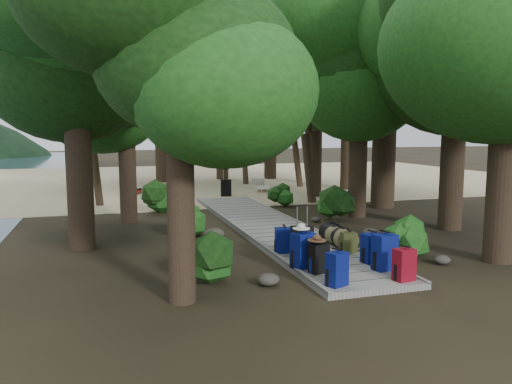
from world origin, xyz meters
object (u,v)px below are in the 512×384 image
object	(u,v)px
backpack_right_c	(372,247)
backpack_right_d	(349,241)
backpack_left_a	(337,267)
duffel_right_black	(335,234)
suitcase_on_boardwalk	(302,243)
backpack_right_a	(404,263)
duffel_right_khaki	(341,237)
sun_lounger	(263,185)
backpack_left_d	(284,239)
backpack_left_c	(303,248)
backpack_right_b	(385,250)
kayak	(137,190)
lone_suitcase_on_sand	(226,188)
backpack_left_b	(319,256)

from	to	relation	value
backpack_right_c	backpack_right_d	size ratio (longest dim) A/B	1.33
backpack_left_a	duffel_right_black	xyz separation A→B (m)	(1.41, 2.98, -0.10)
backpack_right_d	suitcase_on_boardwalk	bearing A→B (deg)	-163.79
backpack_right_a	duffel_right_khaki	world-z (taller)	backpack_right_a
sun_lounger	backpack_right_d	bearing A→B (deg)	-79.84
sun_lounger	duffel_right_khaki	bearing A→B (deg)	-79.87
backpack_left_d	suitcase_on_boardwalk	world-z (taller)	suitcase_on_boardwalk
backpack_left_c	backpack_right_a	size ratio (longest dim) A/B	1.20
backpack_right_b	duffel_right_black	world-z (taller)	backpack_right_b
kayak	backpack_right_a	bearing A→B (deg)	-52.26
backpack_right_b	backpack_right_a	bearing A→B (deg)	-102.98
backpack_left_d	duffel_right_black	world-z (taller)	backpack_left_d
backpack_right_b	kayak	distance (m)	14.60
backpack_right_c	sun_lounger	xyz separation A→B (m)	(1.81, 12.86, -0.14)
kayak	lone_suitcase_on_sand	bearing A→B (deg)	-4.88
backpack_right_d	lone_suitcase_on_sand	bearing A→B (deg)	96.87
suitcase_on_boardwalk	backpack_right_c	bearing A→B (deg)	-19.99
sun_lounger	backpack_left_a	bearing A→B (deg)	-83.73
backpack_left_d	backpack_left_c	bearing A→B (deg)	-80.57
backpack_right_a	lone_suitcase_on_sand	bearing A→B (deg)	80.81
duffel_right_black	suitcase_on_boardwalk	bearing A→B (deg)	-147.27
backpack_left_c	sun_lounger	bearing A→B (deg)	54.41
backpack_right_d	kayak	distance (m)	13.20
backpack_left_d	duffel_right_black	size ratio (longest dim) A/B	0.83
duffel_right_black	lone_suitcase_on_sand	size ratio (longest dim) A/B	1.04
backpack_right_c	duffel_right_khaki	world-z (taller)	backpack_right_c
backpack_left_b	backpack_left_d	xyz separation A→B (m)	(-0.08, 1.69, -0.01)
backpack_right_b	sun_lounger	bearing A→B (deg)	72.05
backpack_right_b	backpack_right_d	distance (m)	1.46
backpack_right_a	backpack_right_d	xyz separation A→B (m)	(0.02, 2.17, -0.07)
backpack_left_a	suitcase_on_boardwalk	bearing A→B (deg)	63.14
sun_lounger	backpack_left_b	bearing A→B (deg)	-84.38
backpack_left_b	lone_suitcase_on_sand	size ratio (longest dim) A/B	0.89
backpack_left_c	sun_lounger	distance (m)	13.23
backpack_left_b	kayak	world-z (taller)	backpack_left_b
backpack_right_d	lone_suitcase_on_sand	xyz separation A→B (m)	(-0.19, 10.72, 0.00)
backpack_left_d	duffel_right_khaki	world-z (taller)	backpack_left_d
backpack_right_b	suitcase_on_boardwalk	bearing A→B (deg)	124.51
backpack_left_a	backpack_left_c	size ratio (longest dim) A/B	0.85
backpack_left_a	suitcase_on_boardwalk	world-z (taller)	suitcase_on_boardwalk
duffel_right_khaki	duffel_right_black	distance (m)	0.38
duffel_right_khaki	suitcase_on_boardwalk	world-z (taller)	suitcase_on_boardwalk
kayak	sun_lounger	size ratio (longest dim) A/B	1.73
backpack_left_a	duffel_right_black	bearing A→B (deg)	41.20
backpack_left_d	duffel_right_black	bearing A→B (deg)	30.92
backpack_left_d	backpack_right_d	world-z (taller)	backpack_left_d
backpack_right_d	backpack_left_a	bearing A→B (deg)	-116.25
backpack_left_b	sun_lounger	bearing A→B (deg)	64.21
backpack_right_a	backpack_right_b	distance (m)	0.72
backpack_left_a	duffel_right_khaki	world-z (taller)	backpack_left_a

